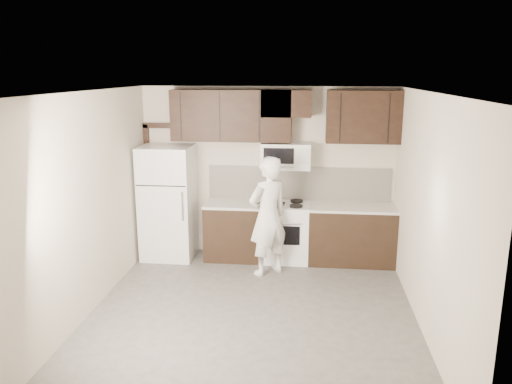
% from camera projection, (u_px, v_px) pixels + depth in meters
% --- Properties ---
extents(floor, '(4.50, 4.50, 0.00)m').
position_uv_depth(floor, '(252.00, 315.00, 6.13)').
color(floor, '#4B4947').
rests_on(floor, ground).
extents(back_wall, '(4.00, 0.00, 4.00)m').
position_uv_depth(back_wall, '(267.00, 172.00, 7.99)').
color(back_wall, '#BCB2A0').
rests_on(back_wall, ground).
extents(ceiling, '(4.50, 4.50, 0.00)m').
position_uv_depth(ceiling, '(251.00, 92.00, 5.50)').
color(ceiling, white).
rests_on(ceiling, back_wall).
extents(counter_run, '(2.95, 0.64, 0.91)m').
position_uv_depth(counter_run, '(304.00, 232.00, 7.84)').
color(counter_run, black).
rests_on(counter_run, floor).
extents(stove, '(0.76, 0.66, 0.94)m').
position_uv_depth(stove, '(284.00, 232.00, 7.87)').
color(stove, white).
rests_on(stove, floor).
extents(backsplash, '(2.90, 0.02, 0.54)m').
position_uv_depth(backsplash, '(299.00, 183.00, 7.96)').
color(backsplash, silver).
rests_on(backsplash, counter_run).
extents(upper_cabinets, '(3.48, 0.35, 0.78)m').
position_uv_depth(upper_cabinets, '(280.00, 115.00, 7.58)').
color(upper_cabinets, black).
rests_on(upper_cabinets, back_wall).
extents(microwave, '(0.76, 0.42, 0.40)m').
position_uv_depth(microwave, '(286.00, 156.00, 7.70)').
color(microwave, white).
rests_on(microwave, upper_cabinets).
extents(refrigerator, '(0.80, 0.76, 1.80)m').
position_uv_depth(refrigerator, '(168.00, 202.00, 7.91)').
color(refrigerator, white).
rests_on(refrigerator, floor).
extents(door_trim, '(0.50, 0.08, 2.12)m').
position_uv_depth(door_trim, '(151.00, 176.00, 8.17)').
color(door_trim, black).
rests_on(door_trim, floor).
extents(saucepan, '(0.27, 0.16, 0.15)m').
position_uv_depth(saucepan, '(273.00, 202.00, 7.62)').
color(saucepan, silver).
rests_on(saucepan, stove).
extents(baking_tray, '(0.45, 0.38, 0.02)m').
position_uv_depth(baking_tray, '(270.00, 205.00, 7.69)').
color(baking_tray, black).
rests_on(baking_tray, counter_run).
extents(pizza, '(0.32, 0.32, 0.02)m').
position_uv_depth(pizza, '(270.00, 203.00, 7.68)').
color(pizza, tan).
rests_on(pizza, baking_tray).
extents(person, '(0.76, 0.74, 1.76)m').
position_uv_depth(person, '(268.00, 216.00, 7.21)').
color(person, white).
rests_on(person, floor).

